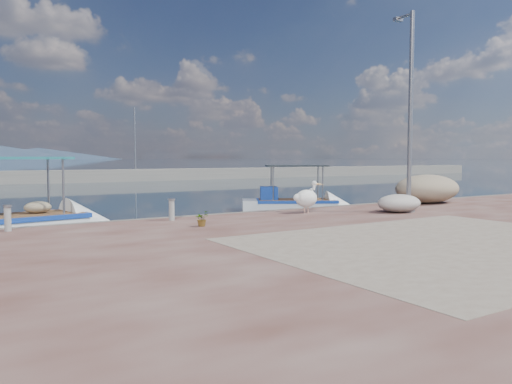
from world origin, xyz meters
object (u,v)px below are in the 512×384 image
object	(u,v)px
boat_right	(295,206)
boat_left	(13,226)
pelican	(307,198)
bollard_near	(172,208)
lamp_post	(410,119)

from	to	relation	value
boat_right	boat_left	bearing A→B (deg)	-146.29
pelican	bollard_near	distance (m)	4.82
boat_left	bollard_near	distance (m)	5.29
boat_right	lamp_post	bearing A→B (deg)	-58.39
lamp_post	bollard_near	bearing A→B (deg)	164.47
pelican	lamp_post	xyz separation A→B (m)	(3.27, -1.63, 2.77)
boat_left	boat_right	distance (m)	11.93
boat_left	boat_right	bearing A→B (deg)	-4.07
bollard_near	lamp_post	bearing A→B (deg)	-15.53
boat_right	bollard_near	bearing A→B (deg)	-122.40
lamp_post	bollard_near	xyz separation A→B (m)	(-8.05, 2.24, -2.93)
pelican	bollard_near	size ratio (longest dim) A/B	1.73
boat_right	bollard_near	world-z (taller)	boat_right
lamp_post	bollard_near	world-z (taller)	lamp_post
pelican	lamp_post	world-z (taller)	lamp_post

